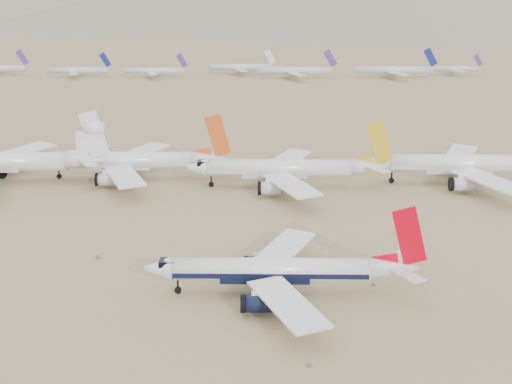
% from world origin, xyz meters
% --- Properties ---
extents(ground, '(7000.00, 7000.00, 0.00)m').
position_xyz_m(ground, '(0.00, 0.00, 0.00)').
color(ground, '#8E7853').
rests_on(ground, ground).
extents(main_airliner, '(48.00, 46.89, 16.94)m').
position_xyz_m(main_airliner, '(7.22, -2.46, 4.66)').
color(main_airliner, white).
rests_on(main_airliner, ground).
extents(row2_navy_widebody, '(56.01, 54.77, 19.92)m').
position_xyz_m(row2_navy_widebody, '(61.51, 72.11, 5.56)').
color(row2_navy_widebody, white).
rests_on(row2_navy_widebody, ground).
extents(row2_gold_tail, '(53.18, 52.01, 18.93)m').
position_xyz_m(row2_gold_tail, '(9.93, 67.33, 5.29)').
color(row2_gold_tail, white).
rests_on(row2_gold_tail, ground).
extents(row2_orange_tail, '(53.30, 52.14, 19.01)m').
position_xyz_m(row2_orange_tail, '(-34.50, 75.26, 5.34)').
color(row2_orange_tail, white).
rests_on(row2_orange_tail, ground).
extents(row2_white_trijet, '(58.42, 57.10, 20.70)m').
position_xyz_m(row2_white_trijet, '(-70.27, 71.64, 5.99)').
color(row2_white_trijet, white).
rests_on(row2_white_trijet, ground).
extents(distant_storage_row, '(620.79, 63.91, 15.53)m').
position_xyz_m(distant_storage_row, '(45.35, 304.11, 4.44)').
color(distant_storage_row, silver).
rests_on(distant_storage_row, ground).
extents(desert_scrub, '(261.14, 121.67, 0.66)m').
position_xyz_m(desert_scrub, '(14.36, -31.84, 0.29)').
color(desert_scrub, brown).
rests_on(desert_scrub, ground).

